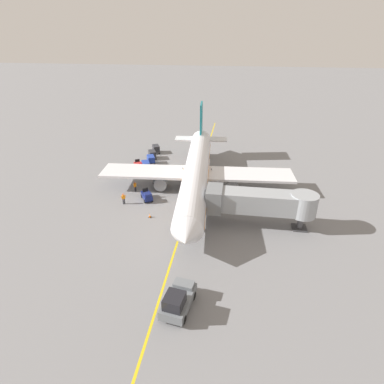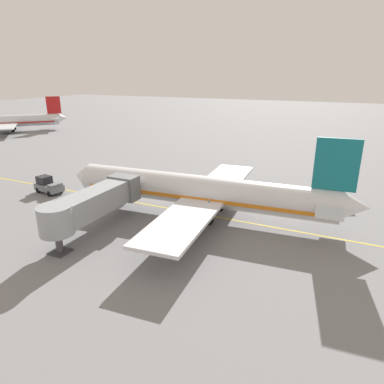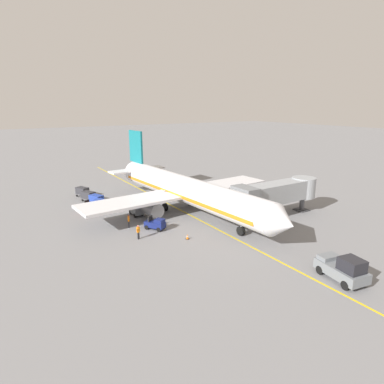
{
  "view_description": "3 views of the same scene",
  "coord_description": "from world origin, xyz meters",
  "views": [
    {
      "loc": [
        -6.22,
        45.47,
        22.53
      ],
      "look_at": [
        -0.49,
        6.7,
        2.43
      ],
      "focal_mm": 29.42,
      "sensor_mm": 36.0,
      "label": 1
    },
    {
      "loc": [
        -36.69,
        -14.54,
        16.76
      ],
      "look_at": [
        0.31,
        2.81,
        2.66
      ],
      "focal_mm": 32.11,
      "sensor_mm": 36.0,
      "label": 2
    },
    {
      "loc": [
        23.02,
        40.16,
        14.92
      ],
      "look_at": [
        -0.79,
        2.49,
        3.07
      ],
      "focal_mm": 30.69,
      "sensor_mm": 36.0,
      "label": 3
    }
  ],
  "objects": [
    {
      "name": "safety_cone_nose_left",
      "position": [
        4.75,
        10.29,
        0.29
      ],
      "size": [
        0.36,
        0.36,
        0.59
      ],
      "color": "black",
      "rests_on": "ground"
    },
    {
      "name": "distant_taxiing_airliner",
      "position": [
        35.04,
        81.67,
        3.03
      ],
      "size": [
        28.05,
        27.45,
        10.1
      ],
      "color": "silver",
      "rests_on": "ground"
    },
    {
      "name": "jet_bridge",
      "position": [
        -9.65,
        10.12,
        3.45
      ],
      "size": [
        13.71,
        3.5,
        4.98
      ],
      "color": "#93999E",
      "rests_on": "ground"
    },
    {
      "name": "baggage_cart_tail_end",
      "position": [
        10.17,
        -14.58,
        0.95
      ],
      "size": [
        2.1,
        2.92,
        1.58
      ],
      "color": "#4C4C51",
      "rests_on": "ground"
    },
    {
      "name": "baggage_tug_lead",
      "position": [
        6.47,
        5.56,
        0.71
      ],
      "size": [
        2.32,
        2.76,
        1.62
      ],
      "color": "navy",
      "rests_on": "ground"
    },
    {
      "name": "pushback_tractor",
      "position": [
        -1.96,
        25.3,
        1.1
      ],
      "size": [
        2.87,
        4.69,
        2.4
      ],
      "color": "slate",
      "rests_on": "ground"
    },
    {
      "name": "baggage_cart_front",
      "position": [
        9.77,
        -5.53,
        0.95
      ],
      "size": [
        2.1,
        2.92,
        1.58
      ],
      "color": "#4C4C51",
      "rests_on": "ground"
    },
    {
      "name": "gate_lead_in_line",
      "position": [
        0.0,
        0.0,
        0.0
      ],
      "size": [
        0.24,
        80.0,
        0.01
      ],
      "primitive_type": "cube",
      "color": "gold",
      "rests_on": "ground"
    },
    {
      "name": "ground_crew_wing_walker",
      "position": [
        9.48,
        7.22,
        0.95
      ],
      "size": [
        0.63,
        0.51,
        1.69
      ],
      "color": "#232328",
      "rests_on": "ground"
    },
    {
      "name": "parked_airliner",
      "position": [
        -0.37,
        1.22,
        3.19
      ],
      "size": [
        30.3,
        37.35,
        10.63
      ],
      "color": "silver",
      "rests_on": "ground"
    },
    {
      "name": "baggage_tug_trailing",
      "position": [
        11.22,
        -5.73,
        0.71
      ],
      "size": [
        2.28,
        2.77,
        1.62
      ],
      "color": "#B21E1E",
      "rests_on": "ground"
    },
    {
      "name": "baggage_cart_third_in_train",
      "position": [
        10.09,
        -11.27,
        0.95
      ],
      "size": [
        2.1,
        2.92,
        1.58
      ],
      "color": "#4C4C51",
      "rests_on": "ground"
    },
    {
      "name": "baggage_tug_spare",
      "position": [
        6.33,
        -0.79,
        0.71
      ],
      "size": [
        1.34,
        2.53,
        1.62
      ],
      "color": "slate",
      "rests_on": "ground"
    },
    {
      "name": "ground_crew_loader",
      "position": [
        9.03,
        3.15,
        0.95
      ],
      "size": [
        0.36,
        0.7,
        1.69
      ],
      "color": "#232328",
      "rests_on": "ground"
    },
    {
      "name": "baggage_cart_second_in_train",
      "position": [
        9.62,
        -8.5,
        0.95
      ],
      "size": [
        2.1,
        2.92,
        1.58
      ],
      "color": "#4C4C51",
      "rests_on": "ground"
    },
    {
      "name": "ground_plane",
      "position": [
        0.0,
        0.0,
        0.0
      ],
      "size": [
        400.0,
        400.0,
        0.0
      ],
      "primitive_type": "plane",
      "color": "slate"
    }
  ]
}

